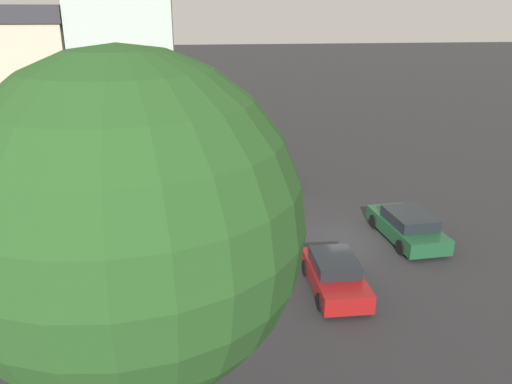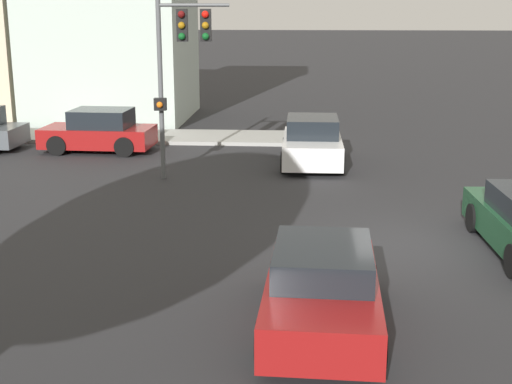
% 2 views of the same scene
% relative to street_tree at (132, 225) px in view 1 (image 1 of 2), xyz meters
% --- Properties ---
extents(ground_plane, '(300.00, 300.00, 0.00)m').
position_rel_street_tree_xyz_m(ground_plane, '(11.39, -8.24, -6.13)').
color(ground_plane, '#28282B').
extents(street_tree, '(6.14, 6.14, 9.23)m').
position_rel_street_tree_xyz_m(street_tree, '(0.00, 0.00, 0.00)').
color(street_tree, '#423323').
rests_on(street_tree, ground_plane).
extents(traffic_signal, '(0.65, 2.17, 5.49)m').
position_rel_street_tree_xyz_m(traffic_signal, '(17.09, -2.37, -2.35)').
color(traffic_signal, '#515456').
rests_on(traffic_signal, ground_plane).
extents(crossing_car_0, '(3.98, 1.94, 1.31)m').
position_rel_street_tree_xyz_m(crossing_car_0, '(7.24, -6.22, -5.51)').
color(crossing_car_0, maroon).
rests_on(crossing_car_0, ground_plane).
extents(crossing_car_1, '(4.00, 1.95, 1.52)m').
position_rel_street_tree_xyz_m(crossing_car_1, '(19.36, -6.16, -5.42)').
color(crossing_car_1, silver).
rests_on(crossing_car_1, ground_plane).
extents(crossing_car_2, '(4.64, 2.19, 1.33)m').
position_rel_street_tree_xyz_m(crossing_car_2, '(11.00, -10.73, -5.49)').
color(crossing_car_2, '#194728').
rests_on(crossing_car_2, ground_plane).
extents(parked_car_0, '(2.07, 3.90, 1.49)m').
position_rel_street_tree_xyz_m(parked_car_0, '(21.04, 1.30, -5.43)').
color(parked_car_0, maroon).
rests_on(parked_car_0, ground_plane).
extents(parked_car_1, '(2.08, 4.05, 1.50)m').
position_rel_street_tree_xyz_m(parked_car_1, '(21.03, 6.12, -5.43)').
color(parked_car_1, '#4C5156').
rests_on(parked_car_1, ground_plane).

